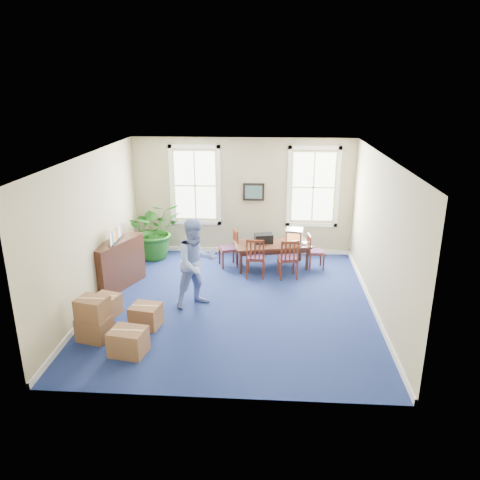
# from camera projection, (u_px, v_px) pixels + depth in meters

# --- Properties ---
(floor) EXTENTS (6.50, 6.50, 0.00)m
(floor) POSITION_uv_depth(u_px,v_px,m) (234.00, 303.00, 10.21)
(floor) COLOR navy
(floor) RESTS_ON ground
(ceiling) EXTENTS (6.50, 6.50, 0.00)m
(ceiling) POSITION_uv_depth(u_px,v_px,m) (233.00, 156.00, 9.19)
(ceiling) COLOR white
(ceiling) RESTS_ON ground
(wall_back) EXTENTS (6.50, 0.00, 6.50)m
(wall_back) POSITION_uv_depth(u_px,v_px,m) (243.00, 197.00, 12.77)
(wall_back) COLOR tan
(wall_back) RESTS_ON ground
(wall_front) EXTENTS (6.50, 0.00, 6.50)m
(wall_front) POSITION_uv_depth(u_px,v_px,m) (215.00, 303.00, 6.63)
(wall_front) COLOR tan
(wall_front) RESTS_ON ground
(wall_left) EXTENTS (0.00, 6.50, 6.50)m
(wall_left) POSITION_uv_depth(u_px,v_px,m) (92.00, 230.00, 9.89)
(wall_left) COLOR tan
(wall_left) RESTS_ON ground
(wall_right) EXTENTS (0.00, 6.50, 6.50)m
(wall_right) POSITION_uv_depth(u_px,v_px,m) (380.00, 236.00, 9.51)
(wall_right) COLOR tan
(wall_right) RESTS_ON ground
(baseboard_back) EXTENTS (6.00, 0.04, 0.12)m
(baseboard_back) POSITION_uv_depth(u_px,v_px,m) (243.00, 250.00, 13.24)
(baseboard_back) COLOR white
(baseboard_back) RESTS_ON ground
(baseboard_left) EXTENTS (0.04, 6.50, 0.12)m
(baseboard_left) POSITION_uv_depth(u_px,v_px,m) (101.00, 296.00, 10.38)
(baseboard_left) COLOR white
(baseboard_left) RESTS_ON ground
(baseboard_right) EXTENTS (0.04, 6.50, 0.12)m
(baseboard_right) POSITION_uv_depth(u_px,v_px,m) (372.00, 304.00, 10.01)
(baseboard_right) COLOR white
(baseboard_right) RESTS_ON ground
(window_left) EXTENTS (1.40, 0.12, 2.20)m
(window_left) POSITION_uv_depth(u_px,v_px,m) (195.00, 186.00, 12.74)
(window_left) COLOR white
(window_left) RESTS_ON ground
(window_right) EXTENTS (1.40, 0.12, 2.20)m
(window_right) POSITION_uv_depth(u_px,v_px,m) (313.00, 187.00, 12.54)
(window_right) COLOR white
(window_right) RESTS_ON ground
(wall_picture) EXTENTS (0.58, 0.06, 0.48)m
(wall_picture) POSITION_uv_depth(u_px,v_px,m) (254.00, 192.00, 12.66)
(wall_picture) COLOR black
(wall_picture) RESTS_ON ground
(conference_table) EXTENTS (2.05, 1.25, 0.65)m
(conference_table) POSITION_uv_depth(u_px,v_px,m) (272.00, 255.00, 12.09)
(conference_table) COLOR #452519
(conference_table) RESTS_ON ground
(crt_tv) EXTENTS (0.48, 0.51, 0.38)m
(crt_tv) POSITION_uv_depth(u_px,v_px,m) (294.00, 236.00, 11.93)
(crt_tv) COLOR #B7B7BC
(crt_tv) RESTS_ON conference_table
(game_console) EXTENTS (0.19, 0.21, 0.04)m
(game_console) POSITION_uv_depth(u_px,v_px,m) (304.00, 243.00, 11.93)
(game_console) COLOR white
(game_console) RESTS_ON conference_table
(equipment_bag) EXTENTS (0.51, 0.39, 0.23)m
(equipment_bag) POSITION_uv_depth(u_px,v_px,m) (263.00, 238.00, 12.01)
(equipment_bag) COLOR black
(equipment_bag) RESTS_ON conference_table
(chair_near_left) EXTENTS (0.48, 0.48, 1.02)m
(chair_near_left) POSITION_uv_depth(u_px,v_px,m) (256.00, 257.00, 11.44)
(chair_near_left) COLOR maroon
(chair_near_left) RESTS_ON ground
(chair_near_right) EXTENTS (0.53, 0.53, 1.01)m
(chair_near_right) POSITION_uv_depth(u_px,v_px,m) (288.00, 258.00, 11.40)
(chair_near_right) COLOR maroon
(chair_near_right) RESTS_ON ground
(chair_end_left) EXTENTS (0.56, 0.56, 0.97)m
(chair_end_left) POSITION_uv_depth(u_px,v_px,m) (228.00, 248.00, 12.11)
(chair_end_left) COLOR maroon
(chair_end_left) RESTS_ON ground
(chair_end_right) EXTENTS (0.45, 0.45, 0.91)m
(chair_end_right) POSITION_uv_depth(u_px,v_px,m) (316.00, 252.00, 11.98)
(chair_end_right) COLOR maroon
(chair_end_right) RESTS_ON ground
(man) EXTENTS (1.19, 1.14, 1.93)m
(man) POSITION_uv_depth(u_px,v_px,m) (196.00, 263.00, 9.82)
(man) COLOR #7A92D5
(man) RESTS_ON ground
(credenza) EXTENTS (0.95, 1.56, 1.18)m
(credenza) POSITION_uv_depth(u_px,v_px,m) (118.00, 263.00, 10.82)
(credenza) COLOR #452519
(credenza) RESTS_ON ground
(brochure_rack) EXTENTS (0.30, 0.74, 0.32)m
(brochure_rack) POSITION_uv_depth(u_px,v_px,m) (116.00, 233.00, 10.58)
(brochure_rack) COLOR #99999E
(brochure_rack) RESTS_ON credenza
(potted_plant) EXTENTS (1.80, 1.71, 1.58)m
(potted_plant) POSITION_uv_depth(u_px,v_px,m) (155.00, 230.00, 12.62)
(potted_plant) COLOR #185415
(potted_plant) RESTS_ON ground
(cardboard_boxes) EXTENTS (1.88, 1.88, 0.88)m
(cardboard_boxes) POSITION_uv_depth(u_px,v_px,m) (107.00, 315.00, 8.73)
(cardboard_boxes) COLOR brown
(cardboard_boxes) RESTS_ON ground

